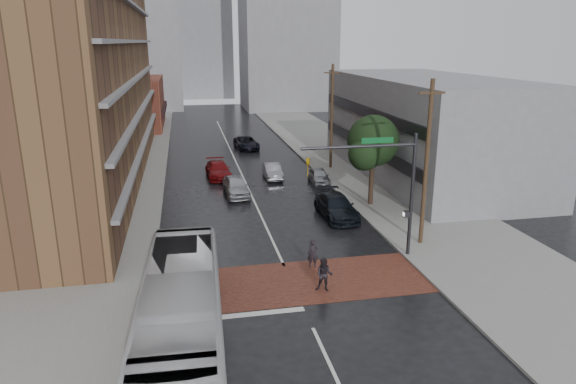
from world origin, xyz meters
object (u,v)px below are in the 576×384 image
object	(u,v)px
car_travel_a	(236,186)
suv_travel	(246,143)
pedestrian_a	(313,254)
pedestrian_b	(324,275)
car_parked_near	(336,208)
car_parked_far	(319,176)
car_travel_c	(218,170)
car_parked_mid	(336,206)
transit_bus	(182,318)
car_travel_b	(272,171)

from	to	relation	value
car_travel_a	suv_travel	bearing A→B (deg)	78.19
pedestrian_a	suv_travel	distance (m)	33.12
pedestrian_b	car_parked_near	world-z (taller)	pedestrian_b
pedestrian_a	car_parked_far	distance (m)	17.51
pedestrian_a	suv_travel	bearing A→B (deg)	100.62
car_travel_c	car_parked_far	world-z (taller)	car_travel_c
pedestrian_a	car_parked_mid	world-z (taller)	pedestrian_a
car_travel_c	suv_travel	bearing A→B (deg)	68.56
pedestrian_a	car_parked_far	world-z (taller)	pedestrian_a
pedestrian_b	pedestrian_a	bearing A→B (deg)	111.84
car_travel_c	suv_travel	xyz separation A→B (m)	(4.13, 12.48, -0.02)
suv_travel	car_parked_mid	size ratio (longest dim) A/B	0.94
pedestrian_b	transit_bus	bearing A→B (deg)	-122.89
suv_travel	car_parked_far	xyz separation A→B (m)	(4.39, -16.27, -0.04)
transit_bus	car_travel_a	xyz separation A→B (m)	(4.29, 21.83, -0.98)
car_parked_mid	car_parked_far	size ratio (longest dim) A/B	1.39
car_parked_mid	car_travel_c	bearing A→B (deg)	118.95
transit_bus	car_parked_far	bearing A→B (deg)	66.06
pedestrian_b	car_parked_near	size ratio (longest dim) A/B	0.41
car_parked_far	car_travel_a	bearing A→B (deg)	-159.88
car_parked_near	car_parked_far	size ratio (longest dim) A/B	1.09
transit_bus	car_travel_c	world-z (taller)	transit_bus
car_parked_near	pedestrian_b	bearing A→B (deg)	-107.41
car_travel_c	car_parked_near	size ratio (longest dim) A/B	1.17
pedestrian_b	car_parked_mid	world-z (taller)	pedestrian_b
pedestrian_b	car_travel_b	xyz separation A→B (m)	(1.20, 22.16, -0.21)
car_travel_a	transit_bus	bearing A→B (deg)	-103.36
pedestrian_a	car_parked_mid	bearing A→B (deg)	76.29
pedestrian_b	car_parked_near	xyz separation A→B (m)	(3.81, 10.72, -0.18)
transit_bus	suv_travel	distance (m)	41.03
transit_bus	suv_travel	size ratio (longest dim) A/B	2.50
car_travel_a	car_parked_near	bearing A→B (deg)	-48.60
transit_bus	car_travel_a	size ratio (longest dim) A/B	2.75
car_travel_b	pedestrian_b	bearing A→B (deg)	-92.67
transit_bus	suv_travel	world-z (taller)	transit_bus
car_travel_b	car_travel_c	xyz separation A→B (m)	(-4.82, 1.32, 0.05)
car_parked_near	car_parked_mid	world-z (taller)	car_parked_mid
pedestrian_a	suv_travel	size ratio (longest dim) A/B	0.32
pedestrian_b	car_travel_a	bearing A→B (deg)	123.12
car_travel_b	car_parked_near	xyz separation A→B (m)	(2.61, -11.44, 0.03)
transit_bus	car_parked_mid	bearing A→B (deg)	56.86
suv_travel	car_parked_near	distance (m)	25.45
car_travel_a	suv_travel	distance (m)	18.78
car_travel_a	car_travel_c	size ratio (longest dim) A/B	0.93
car_travel_c	car_parked_mid	world-z (taller)	car_parked_mid
suv_travel	car_parked_near	xyz separation A→B (m)	(3.29, -25.24, -0.00)
car_travel_a	suv_travel	xyz separation A→B (m)	(3.12, 18.52, -0.08)
car_parked_mid	car_travel_b	bearing A→B (deg)	101.60
car_travel_b	car_travel_c	distance (m)	4.99
car_travel_c	car_parked_far	xyz separation A→B (m)	(8.53, -3.79, -0.06)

